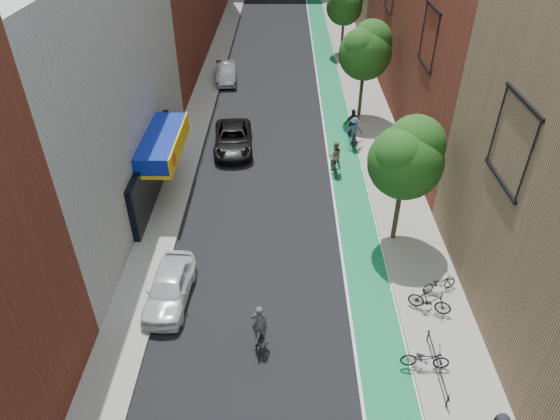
{
  "coord_description": "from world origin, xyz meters",
  "views": [
    {
      "loc": [
        0.25,
        -9.15,
        15.47
      ],
      "look_at": [
        0.06,
        10.35,
        1.5
      ],
      "focal_mm": 32.0,
      "sensor_mm": 36.0,
      "label": 1
    }
  ],
  "objects_px": {
    "cyclist_lane_near": "(335,160)",
    "cyclist_lane_far": "(354,134)",
    "parked_car_silver": "(226,72)",
    "cyclist_lead": "(260,333)",
    "parked_car_black": "(233,139)",
    "cyclist_lane_mid": "(353,128)",
    "parked_car_white": "(169,287)"
  },
  "relations": [
    {
      "from": "cyclist_lane_near",
      "to": "cyclist_lane_far",
      "type": "distance_m",
      "value": 3.61
    },
    {
      "from": "parked_car_silver",
      "to": "cyclist_lead",
      "type": "height_order",
      "value": "cyclist_lead"
    },
    {
      "from": "cyclist_lead",
      "to": "parked_car_black",
      "type": "bearing_deg",
      "value": -78.58
    },
    {
      "from": "parked_car_black",
      "to": "cyclist_lane_mid",
      "type": "relative_size",
      "value": 2.33
    },
    {
      "from": "parked_car_black",
      "to": "cyclist_lane_near",
      "type": "bearing_deg",
      "value": -29.96
    },
    {
      "from": "cyclist_lead",
      "to": "cyclist_lane_near",
      "type": "relative_size",
      "value": 0.98
    },
    {
      "from": "cyclist_lane_near",
      "to": "cyclist_lane_far",
      "type": "bearing_deg",
      "value": -122.88
    },
    {
      "from": "cyclist_lead",
      "to": "cyclist_lane_far",
      "type": "relative_size",
      "value": 0.98
    },
    {
      "from": "parked_car_black",
      "to": "cyclist_lane_near",
      "type": "relative_size",
      "value": 2.51
    },
    {
      "from": "parked_car_silver",
      "to": "cyclist_lead",
      "type": "bearing_deg",
      "value": -87.67
    },
    {
      "from": "parked_car_white",
      "to": "cyclist_lane_near",
      "type": "height_order",
      "value": "cyclist_lane_near"
    },
    {
      "from": "cyclist_lead",
      "to": "cyclist_lane_mid",
      "type": "relative_size",
      "value": 0.91
    },
    {
      "from": "parked_car_black",
      "to": "parked_car_white",
      "type": "bearing_deg",
      "value": -101.16
    },
    {
      "from": "parked_car_silver",
      "to": "cyclist_lane_near",
      "type": "distance_m",
      "value": 16.59
    },
    {
      "from": "parked_car_white",
      "to": "cyclist_lead",
      "type": "distance_m",
      "value": 4.55
    },
    {
      "from": "parked_car_white",
      "to": "cyclist_lane_far",
      "type": "xyz_separation_m",
      "value": [
        9.23,
        13.67,
        0.19
      ]
    },
    {
      "from": "cyclist_lead",
      "to": "parked_car_white",
      "type": "bearing_deg",
      "value": -28.62
    },
    {
      "from": "parked_car_white",
      "to": "cyclist_lane_mid",
      "type": "xyz_separation_m",
      "value": [
        9.23,
        14.52,
        0.2
      ]
    },
    {
      "from": "parked_car_black",
      "to": "parked_car_silver",
      "type": "relative_size",
      "value": 1.14
    },
    {
      "from": "parked_car_silver",
      "to": "cyclist_lead",
      "type": "relative_size",
      "value": 2.24
    },
    {
      "from": "cyclist_lane_near",
      "to": "cyclist_lane_far",
      "type": "height_order",
      "value": "cyclist_lane_near"
    },
    {
      "from": "parked_car_black",
      "to": "cyclist_lead",
      "type": "relative_size",
      "value": 2.56
    },
    {
      "from": "cyclist_lead",
      "to": "cyclist_lane_far",
      "type": "height_order",
      "value": "cyclist_lane_far"
    },
    {
      "from": "parked_car_white",
      "to": "cyclist_lane_near",
      "type": "distance_m",
      "value": 12.94
    },
    {
      "from": "parked_car_silver",
      "to": "cyclist_lane_far",
      "type": "relative_size",
      "value": 2.21
    },
    {
      "from": "parked_car_white",
      "to": "cyclist_lane_mid",
      "type": "bearing_deg",
      "value": 60.23
    },
    {
      "from": "parked_car_white",
      "to": "cyclist_lead",
      "type": "xyz_separation_m",
      "value": [
        3.88,
        -2.38,
        -0.02
      ]
    },
    {
      "from": "parked_car_black",
      "to": "cyclist_lane_far",
      "type": "distance_m",
      "value": 7.71
    },
    {
      "from": "parked_car_black",
      "to": "cyclist_lead",
      "type": "height_order",
      "value": "cyclist_lead"
    },
    {
      "from": "cyclist_lane_mid",
      "to": "cyclist_lane_far",
      "type": "bearing_deg",
      "value": 75.39
    },
    {
      "from": "parked_car_black",
      "to": "parked_car_silver",
      "type": "bearing_deg",
      "value": 93.17
    },
    {
      "from": "parked_car_white",
      "to": "cyclist_lane_mid",
      "type": "relative_size",
      "value": 1.88
    }
  ]
}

